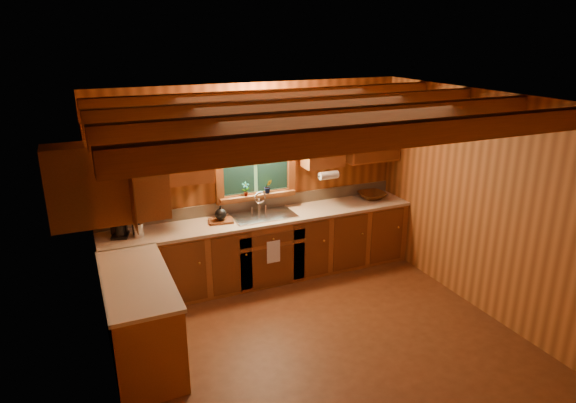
# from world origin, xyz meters

# --- Properties ---
(room) EXTENTS (4.20, 4.20, 4.20)m
(room) POSITION_xyz_m (0.00, 0.00, 1.30)
(room) COLOR #592D15
(room) RESTS_ON ground
(ceiling_beams) EXTENTS (4.20, 2.54, 0.18)m
(ceiling_beams) POSITION_xyz_m (0.00, 0.00, 2.49)
(ceiling_beams) COLOR brown
(ceiling_beams) RESTS_ON room
(base_cabinets) EXTENTS (4.20, 2.22, 0.86)m
(base_cabinets) POSITION_xyz_m (-0.49, 1.28, 0.43)
(base_cabinets) COLOR brown
(base_cabinets) RESTS_ON ground
(countertop) EXTENTS (4.20, 2.24, 0.04)m
(countertop) POSITION_xyz_m (-0.48, 1.29, 0.88)
(countertop) COLOR tan
(countertop) RESTS_ON base_cabinets
(backsplash) EXTENTS (4.20, 0.02, 0.16)m
(backsplash) POSITION_xyz_m (0.00, 1.89, 0.98)
(backsplash) COLOR tan
(backsplash) RESTS_ON room
(dishwasher_panel) EXTENTS (0.02, 0.60, 0.80)m
(dishwasher_panel) POSITION_xyz_m (-1.47, 0.68, 0.43)
(dishwasher_panel) COLOR white
(dishwasher_panel) RESTS_ON base_cabinets
(upper_cabinets) EXTENTS (4.19, 1.77, 0.78)m
(upper_cabinets) POSITION_xyz_m (-0.56, 1.42, 1.84)
(upper_cabinets) COLOR brown
(upper_cabinets) RESTS_ON room
(window) EXTENTS (1.12, 0.08, 1.00)m
(window) POSITION_xyz_m (0.00, 1.87, 1.53)
(window) COLOR brown
(window) RESTS_ON room
(window_sill) EXTENTS (1.06, 0.14, 0.04)m
(window_sill) POSITION_xyz_m (0.00, 1.82, 1.12)
(window_sill) COLOR brown
(window_sill) RESTS_ON room
(wall_sconce) EXTENTS (0.45, 0.21, 0.17)m
(wall_sconce) POSITION_xyz_m (0.00, 1.75, 2.16)
(wall_sconce) COLOR black
(wall_sconce) RESTS_ON room
(paper_towel_roll) EXTENTS (0.27, 0.11, 0.11)m
(paper_towel_roll) POSITION_xyz_m (0.92, 1.53, 1.37)
(paper_towel_roll) COLOR white
(paper_towel_roll) RESTS_ON upper_cabinets
(dish_towel) EXTENTS (0.18, 0.01, 0.30)m
(dish_towel) POSITION_xyz_m (0.00, 1.26, 0.52)
(dish_towel) COLOR white
(dish_towel) RESTS_ON base_cabinets
(sink) EXTENTS (0.82, 0.48, 0.43)m
(sink) POSITION_xyz_m (0.00, 1.60, 0.86)
(sink) COLOR silver
(sink) RESTS_ON countertop
(coffee_maker) EXTENTS (0.18, 0.23, 0.33)m
(coffee_maker) POSITION_xyz_m (-1.81, 1.65, 1.06)
(coffee_maker) COLOR black
(coffee_maker) RESTS_ON countertop
(utensil_crock) EXTENTS (0.13, 0.13, 0.37)m
(utensil_crock) POSITION_xyz_m (-1.61, 1.55, 0.99)
(utensil_crock) COLOR silver
(utensil_crock) RESTS_ON countertop
(cutting_board) EXTENTS (0.34, 0.27, 0.03)m
(cutting_board) POSITION_xyz_m (-0.58, 1.61, 0.91)
(cutting_board) COLOR #5E2E14
(cutting_board) RESTS_ON countertop
(teakettle) EXTENTS (0.15, 0.15, 0.19)m
(teakettle) POSITION_xyz_m (-0.58, 1.61, 1.00)
(teakettle) COLOR black
(teakettle) RESTS_ON cutting_board
(wicker_basket) EXTENTS (0.40, 0.40, 0.10)m
(wicker_basket) POSITION_xyz_m (1.70, 1.64, 0.95)
(wicker_basket) COLOR #48230C
(wicker_basket) RESTS_ON countertop
(potted_plant_left) EXTENTS (0.11, 0.08, 0.19)m
(potted_plant_left) POSITION_xyz_m (-0.17, 1.80, 1.24)
(potted_plant_left) COLOR #5E2E14
(potted_plant_left) RESTS_ON window_sill
(potted_plant_right) EXTENTS (0.11, 0.09, 0.19)m
(potted_plant_right) POSITION_xyz_m (0.14, 1.79, 1.24)
(potted_plant_right) COLOR #5E2E14
(potted_plant_right) RESTS_ON window_sill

